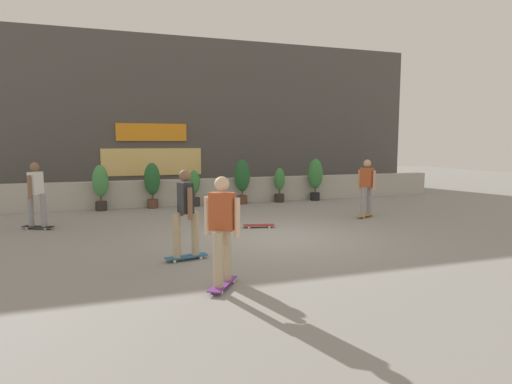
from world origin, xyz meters
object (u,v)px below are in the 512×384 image
Objects in this scene: potted_plant_0 at (100,184)px; potted_plant_5 at (315,176)px; potted_plant_3 at (242,178)px; skateboard_near_camera at (259,225)px; potted_plant_4 at (279,184)px; skater_by_wall_left at (367,185)px; skater_foreground at (222,227)px; skater_far_left at (36,192)px; potted_plant_2 at (194,187)px; potted_plant_1 at (152,182)px; skater_far_right at (186,210)px.

potted_plant_5 is (7.65, -0.00, 0.07)m from potted_plant_0.
skateboard_near_camera is at bearing -101.38° from potted_plant_3.
potted_plant_4 is 0.80× the size of potted_plant_5.
skater_by_wall_left and skater_foreground have the same top height.
potted_plant_5 is 10.32m from skater_foreground.
potted_plant_0 is 3.06m from skater_far_left.
skateboard_near_camera is (0.85, -4.30, -0.61)m from potted_plant_2.
potted_plant_3 is (4.76, 0.00, 0.08)m from potted_plant_0.
potted_plant_0 is 1.63m from potted_plant_1.
skater_by_wall_left is at bearing 26.90° from skater_far_right.
potted_plant_3 is at bearing 180.00° from potted_plant_5.
potted_plant_5 is at bearing -0.00° from potted_plant_1.
potted_plant_4 is at bearing 0.00° from potted_plant_3.
skater_foreground is at bearing -60.38° from skater_far_left.
skater_foreground is at bearing -139.78° from skater_by_wall_left.
potted_plant_0 is 6.20m from potted_plant_4.
skater_foreground is (-2.92, -8.53, 0.01)m from potted_plant_3.
skater_by_wall_left reaches higher than potted_plant_0.
skater_foreground is at bearing -97.99° from potted_plant_2.
potted_plant_1 is 1.85× the size of skateboard_near_camera.
potted_plant_3 is (1.72, 0.00, 0.26)m from potted_plant_2.
potted_plant_3 is 4.65m from skater_by_wall_left.
skater_far_right reaches higher than skateboard_near_camera.
potted_plant_5 is at bearing 48.22° from skater_far_right.
potted_plant_1 is 0.90× the size of skater_foreground.
skater_far_left is at bearing 163.23° from skateboard_near_camera.
potted_plant_1 reaches higher than potted_plant_4.
potted_plant_0 is at bearing 180.00° from potted_plant_2.
potted_plant_5 is at bearing 16.37° from skater_far_left.
potted_plant_2 is 5.81m from skater_by_wall_left.
potted_plant_3 is (3.13, 0.00, 0.05)m from potted_plant_1.
skater_far_left reaches higher than skateboard_near_camera.
potted_plant_1 is at bearing 180.00° from potted_plant_4.
skater_by_wall_left reaches higher than potted_plant_1.
potted_plant_5 is (1.46, -0.00, 0.24)m from potted_plant_4.
potted_plant_4 is 0.74× the size of skater_far_left.
skater_foreground is (0.22, -8.53, 0.05)m from potted_plant_1.
potted_plant_3 is 1.93× the size of skateboard_near_camera.
skater_far_right is 1.00× the size of skater_foreground.
potted_plant_4 is 4.03m from skater_by_wall_left.
potted_plant_5 is 1.91× the size of skateboard_near_camera.
potted_plant_3 is at bearing 64.97° from skater_far_right.
potted_plant_5 is at bearing -0.00° from potted_plant_4.
potted_plant_2 is 8.62m from skater_foreground.
potted_plant_1 is at bearing 180.00° from potted_plant_5.
potted_plant_5 is 5.78m from skateboard_near_camera.
potted_plant_3 is 2.89m from potted_plant_5.
potted_plant_2 is 4.43m from skateboard_near_camera.
skater_by_wall_left is (7.39, -3.84, 0.09)m from potted_plant_0.
skater_far_left is (-7.67, -2.68, 0.26)m from potted_plant_4.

